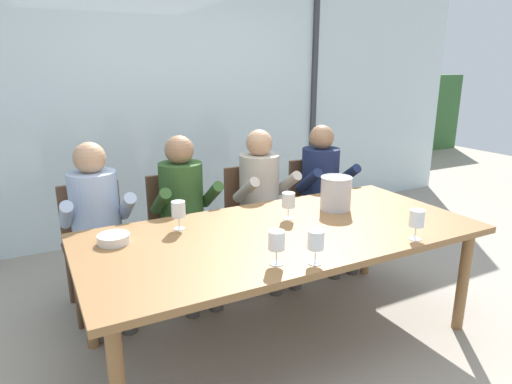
# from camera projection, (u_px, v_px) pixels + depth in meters

# --- Properties ---
(ground) EXTENTS (14.00, 14.00, 0.00)m
(ground) POSITION_uv_depth(u_px,v_px,m) (220.00, 274.00, 3.69)
(ground) COLOR #9E9384
(window_glass_panel) EXTENTS (7.57, 0.03, 2.60)m
(window_glass_panel) POSITION_uv_depth(u_px,v_px,m) (169.00, 106.00, 4.35)
(window_glass_panel) COLOR silver
(window_glass_panel) RESTS_ON ground
(window_mullion_right) EXTENTS (0.06, 0.06, 2.60)m
(window_mullion_right) POSITION_uv_depth(u_px,v_px,m) (313.00, 100.00, 5.09)
(window_mullion_right) COLOR #38383D
(window_mullion_right) RESTS_ON ground
(hillside_vineyard) EXTENTS (13.57, 2.40, 1.50)m
(hillside_vineyard) POSITION_uv_depth(u_px,v_px,m) (113.00, 125.00, 7.18)
(hillside_vineyard) COLOR #386633
(hillside_vineyard) RESTS_ON ground
(dining_table) EXTENTS (2.37, 1.11, 0.73)m
(dining_table) POSITION_uv_depth(u_px,v_px,m) (283.00, 240.00, 2.66)
(dining_table) COLOR olive
(dining_table) RESTS_ON ground
(chair_near_curtain) EXTENTS (0.45, 0.45, 0.88)m
(chair_near_curtain) POSITION_uv_depth(u_px,v_px,m) (95.00, 237.00, 3.12)
(chair_near_curtain) COLOR brown
(chair_near_curtain) RESTS_ON ground
(chair_left_of_center) EXTENTS (0.44, 0.44, 0.88)m
(chair_left_of_center) POSITION_uv_depth(u_px,v_px,m) (179.00, 223.00, 3.40)
(chair_left_of_center) COLOR brown
(chair_left_of_center) RESTS_ON ground
(chair_center) EXTENTS (0.45, 0.45, 0.88)m
(chair_center) POSITION_uv_depth(u_px,v_px,m) (253.00, 212.00, 3.66)
(chair_center) COLOR brown
(chair_center) RESTS_ON ground
(chair_right_of_center) EXTENTS (0.45, 0.45, 0.88)m
(chair_right_of_center) POSITION_uv_depth(u_px,v_px,m) (315.00, 202.00, 3.93)
(chair_right_of_center) COLOR brown
(chair_right_of_center) RESTS_ON ground
(person_pale_blue_shirt) EXTENTS (0.46, 0.61, 1.20)m
(person_pale_blue_shirt) POSITION_uv_depth(u_px,v_px,m) (98.00, 220.00, 2.94)
(person_pale_blue_shirt) COLOR #9EB2D1
(person_pale_blue_shirt) RESTS_ON ground
(person_olive_shirt) EXTENTS (0.46, 0.61, 1.20)m
(person_olive_shirt) POSITION_uv_depth(u_px,v_px,m) (185.00, 207.00, 3.21)
(person_olive_shirt) COLOR #2D5123
(person_olive_shirt) RESTS_ON ground
(person_beige_jumper) EXTENTS (0.47, 0.62, 1.20)m
(person_beige_jumper) POSITION_uv_depth(u_px,v_px,m) (264.00, 195.00, 3.50)
(person_beige_jumper) COLOR #B7AD9E
(person_beige_jumper) RESTS_ON ground
(person_navy_polo) EXTENTS (0.48, 0.62, 1.20)m
(person_navy_polo) POSITION_uv_depth(u_px,v_px,m) (325.00, 186.00, 3.77)
(person_navy_polo) COLOR #192347
(person_navy_polo) RESTS_ON ground
(ice_bucket_primary) EXTENTS (0.21, 0.21, 0.23)m
(ice_bucket_primary) POSITION_uv_depth(u_px,v_px,m) (336.00, 193.00, 3.00)
(ice_bucket_primary) COLOR #B7B7BC
(ice_bucket_primary) RESTS_ON dining_table
(tasting_bowl) EXTENTS (0.18, 0.18, 0.05)m
(tasting_bowl) POSITION_uv_depth(u_px,v_px,m) (114.00, 239.00, 2.44)
(tasting_bowl) COLOR silver
(tasting_bowl) RESTS_ON dining_table
(wine_glass_by_left_taster) EXTENTS (0.08, 0.08, 0.17)m
(wine_glass_by_left_taster) POSITION_uv_depth(u_px,v_px,m) (316.00, 241.00, 2.17)
(wine_glass_by_left_taster) COLOR silver
(wine_glass_by_left_taster) RESTS_ON dining_table
(wine_glass_near_bucket) EXTENTS (0.08, 0.08, 0.17)m
(wine_glass_near_bucket) POSITION_uv_depth(u_px,v_px,m) (417.00, 220.00, 2.47)
(wine_glass_near_bucket) COLOR silver
(wine_glass_near_bucket) RESTS_ON dining_table
(wine_glass_center_pour) EXTENTS (0.08, 0.08, 0.17)m
(wine_glass_center_pour) POSITION_uv_depth(u_px,v_px,m) (178.00, 210.00, 2.63)
(wine_glass_center_pour) COLOR silver
(wine_glass_center_pour) RESTS_ON dining_table
(wine_glass_by_right_taster) EXTENTS (0.08, 0.08, 0.17)m
(wine_glass_by_right_taster) POSITION_uv_depth(u_px,v_px,m) (277.00, 242.00, 2.16)
(wine_glass_by_right_taster) COLOR silver
(wine_glass_by_right_taster) RESTS_ON dining_table
(wine_glass_spare_empty) EXTENTS (0.08, 0.08, 0.17)m
(wine_glass_spare_empty) POSITION_uv_depth(u_px,v_px,m) (288.00, 201.00, 2.81)
(wine_glass_spare_empty) COLOR silver
(wine_glass_spare_empty) RESTS_ON dining_table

